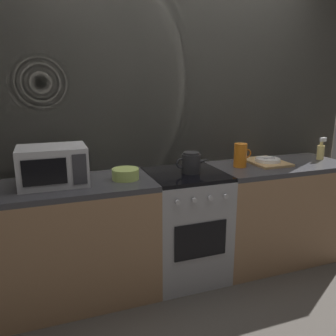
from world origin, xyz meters
The scene contains 11 objects.
ground_plane centered at (0.00, 0.00, 0.00)m, with size 8.00×8.00×0.00m, color #47423D.
back_wall centered at (0.00, 0.32, 1.20)m, with size 3.60×0.05×2.40m.
counter_left centered at (-0.90, 0.00, 0.45)m, with size 1.20×0.60×0.90m.
stove_unit centered at (0.00, 0.00, 0.45)m, with size 0.60×0.63×0.90m.
counter_right centered at (0.90, 0.00, 0.45)m, with size 1.20×0.60×0.90m.
microwave centered at (-1.00, 0.02, 1.04)m, with size 0.46×0.35×0.27m.
kettle centered at (0.04, -0.02, 0.98)m, with size 0.28×0.15×0.17m.
mixing_bowl centered at (-0.49, -0.02, 0.94)m, with size 0.20×0.20×0.08m, color #B7D166.
pitcher centered at (0.51, 0.02, 1.00)m, with size 0.16×0.11×0.20m.
dish_pile centered at (0.80, 0.05, 0.92)m, with size 0.30×0.40×0.06m.
spray_bottle centered at (1.37, 0.01, 0.98)m, with size 0.08×0.06×0.20m.
Camera 1 is at (-1.02, -2.41, 1.60)m, focal length 36.31 mm.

